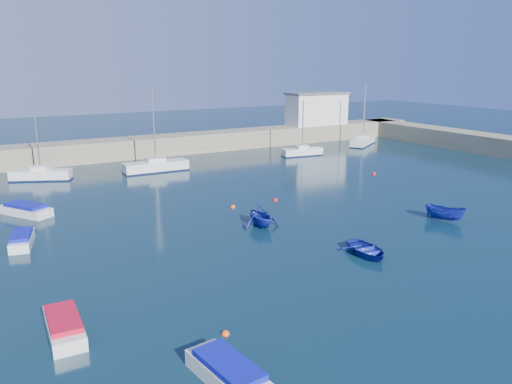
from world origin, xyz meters
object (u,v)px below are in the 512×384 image
sailboat_6 (156,166)px  motorboat_3 (229,373)px  harbor_office (317,110)px  motorboat_0 (64,325)px  dinghy_center (366,250)px  motorboat_2 (26,210)px  dinghy_right (445,213)px  sailboat_7 (302,152)px  dinghy_left (261,215)px  sailboat_5 (41,174)px  sailboat_8 (363,141)px  motorboat_1 (22,239)px

sailboat_6 → motorboat_3: bearing=165.6°
harbor_office → motorboat_0: bearing=-137.2°
dinghy_center → motorboat_2: bearing=139.5°
motorboat_2 → motorboat_0: bearing=-124.3°
dinghy_center → dinghy_right: bearing=22.0°
sailboat_7 → dinghy_center: bearing=159.1°
dinghy_center → motorboat_0: bearing=-170.2°
dinghy_center → dinghy_left: 9.35m
sailboat_5 → motorboat_2: 13.71m
sailboat_5 → sailboat_8: 47.28m
sailboat_8 → dinghy_left: bearing=95.3°
motorboat_1 → dinghy_center: size_ratio=1.06×
motorboat_1 → dinghy_center: motorboat_1 is taller
motorboat_1 → dinghy_left: 17.38m
sailboat_5 → dinghy_right: sailboat_5 is taller
sailboat_8 → motorboat_1: (-51.24, -22.16, -0.21)m
dinghy_left → harbor_office: bearing=50.8°
sailboat_6 → motorboat_3: sailboat_6 is taller
sailboat_6 → dinghy_right: sailboat_6 is taller
sailboat_8 → dinghy_center: bearing=106.0°
sailboat_8 → motorboat_3: size_ratio=2.11×
motorboat_0 → dinghy_center: 19.27m
motorboat_1 → dinghy_center: (19.72, -13.56, -0.05)m
sailboat_8 → dinghy_center: (-31.52, -35.72, -0.26)m
motorboat_0 → motorboat_1: (-0.46, 14.01, -0.01)m
motorboat_0 → motorboat_2: bearing=90.3°
sailboat_8 → dinghy_center: size_ratio=2.54×
harbor_office → motorboat_0: harbor_office is taller
sailboat_8 → sailboat_6: bearing=62.2°
dinghy_left → dinghy_right: 15.14m
dinghy_center → dinghy_right: 11.11m
motorboat_3 → dinghy_center: 16.21m
harbor_office → sailboat_6: bearing=-161.2°
sailboat_6 → dinghy_center: size_ratio=2.65×
sailboat_8 → dinghy_right: bearing=115.3°
motorboat_0 → motorboat_2: motorboat_2 is taller
sailboat_7 → dinghy_center: (-17.79, -32.74, -0.19)m
sailboat_8 → motorboat_1: bearing=80.8°
sailboat_8 → dinghy_center: sailboat_8 is taller
sailboat_7 → motorboat_3: (-32.03, -40.50, -0.10)m
sailboat_5 → sailboat_7: sailboat_5 is taller
sailboat_5 → sailboat_7: (33.54, -2.04, -0.06)m
sailboat_6 → dinghy_left: sailboat_6 is taller
sailboat_5 → dinghy_right: bearing=-116.1°
sailboat_5 → motorboat_1: size_ratio=2.14×
motorboat_0 → harbor_office: bearing=44.7°
harbor_office → sailboat_5: sailboat_5 is taller
sailboat_5 → sailboat_7: bearing=-69.1°
sailboat_5 → motorboat_3: size_ratio=1.88×
sailboat_7 → dinghy_left: size_ratio=2.22×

